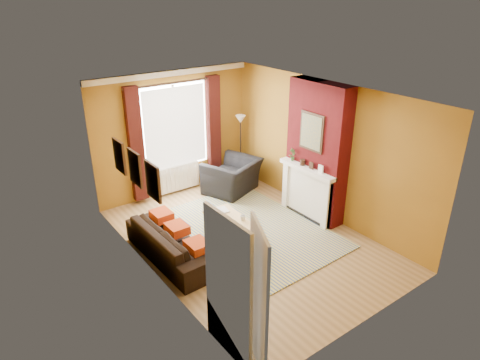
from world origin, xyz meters
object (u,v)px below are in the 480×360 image
(coffee_table, at_px, (230,221))
(wicker_stool, at_px, (208,180))
(floor_lamp, at_px, (241,130))
(sofa, at_px, (173,242))
(armchair, at_px, (232,176))

(coffee_table, xyz_separation_m, wicker_stool, (0.81, 2.03, -0.11))
(coffee_table, xyz_separation_m, floor_lamp, (1.76, 2.04, 0.96))
(sofa, relative_size, floor_lamp, 1.27)
(floor_lamp, bearing_deg, wicker_stool, -179.27)
(armchair, bearing_deg, floor_lamp, -163.01)
(armchair, height_order, floor_lamp, floor_lamp)
(sofa, relative_size, armchair, 1.76)
(coffee_table, bearing_deg, wicker_stool, 72.25)
(wicker_stool, bearing_deg, sofa, -135.00)
(wicker_stool, xyz_separation_m, floor_lamp, (0.96, 0.01, 1.07))
(floor_lamp, bearing_deg, coffee_table, -130.77)
(armchair, bearing_deg, coffee_table, 32.55)
(sofa, distance_m, wicker_stool, 2.85)
(sofa, bearing_deg, coffee_table, -92.51)
(coffee_table, bearing_deg, armchair, 57.20)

